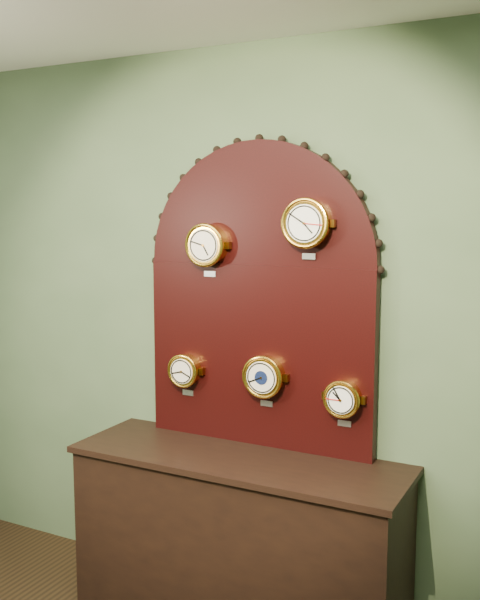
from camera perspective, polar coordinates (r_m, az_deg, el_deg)
The scene contains 8 objects.
wall_back at distance 3.52m, azimuth 1.88°, elevation -2.44°, with size 4.00×4.00×0.00m, color #485E40.
shop_counter at distance 3.60m, azimuth -0.16°, elevation -19.01°, with size 1.60×0.50×0.80m, color black.
display_board at distance 3.44m, azimuth 1.53°, elevation 1.14°, with size 1.26×0.06×1.53m.
roman_clock at distance 3.49m, azimuth -2.73°, elevation 4.47°, with size 0.22×0.08×0.27m.
arabic_clock at distance 3.25m, azimuth 5.43°, elevation 6.22°, with size 0.24×0.08×0.29m.
hygrometer at distance 3.65m, azimuth -4.51°, elevation -5.71°, with size 0.18×0.08×0.23m.
barometer at distance 3.43m, azimuth 1.96°, elevation -6.22°, with size 0.21×0.08×0.26m.
tide_clock at distance 3.30m, azimuth 8.34°, elevation -7.93°, with size 0.18×0.08×0.23m.
Camera 1 is at (1.49, -0.63, 2.00)m, focal length 42.04 mm.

